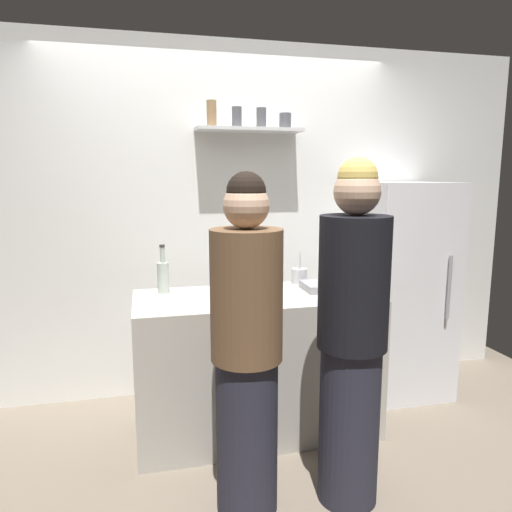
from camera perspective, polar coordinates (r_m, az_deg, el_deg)
ground_plane at (r=2.87m, az=0.51°, el=-25.14°), size 5.28×5.28×0.00m
back_wall_assembly at (r=3.60m, az=-4.27°, el=4.27°), size 4.80×0.32×2.60m
refrigerator at (r=3.75m, az=16.95°, el=-3.77°), size 0.63×0.67×1.59m
counter at (r=3.12m, az=0.00°, el=-12.77°), size 1.50×0.67×0.90m
baking_pan at (r=3.15m, az=8.78°, el=-3.59°), size 0.34×0.24×0.05m
utensil_holder at (r=3.31m, az=5.23°, el=-2.37°), size 0.11×0.11×0.22m
wine_bottle_pale_glass at (r=3.07m, az=-11.12°, el=-2.33°), size 0.07×0.07×0.31m
wine_bottle_dark_glass at (r=2.95m, az=-1.51°, el=-2.40°), size 0.07×0.07×0.33m
wine_bottle_amber_glass at (r=3.09m, az=-2.35°, el=-2.02°), size 0.07×0.07×0.31m
water_bottle_plastic at (r=3.07m, az=0.78°, el=-2.54°), size 0.09×0.09×0.21m
person_brown_jacket at (r=2.28m, az=-1.13°, el=-11.32°), size 0.34×0.34×1.66m
person_blonde at (r=2.39m, az=11.46°, el=-9.63°), size 0.34×0.34×1.72m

